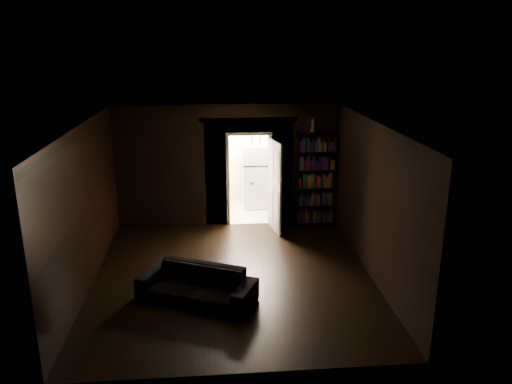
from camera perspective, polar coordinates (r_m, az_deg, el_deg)
The scene contains 9 objects.
ground at distance 9.23m, azimuth -2.62°, elevation -9.70°, with size 5.50×5.50×0.00m, color black.
room_walls at distance 9.64m, azimuth -3.09°, elevation 2.17°, with size 5.02×5.61×2.84m.
kitchen_alcove at distance 12.49m, azimuth -1.19°, elevation 3.40°, with size 2.20×1.80×2.60m.
sofa at distance 8.38m, azimuth -6.82°, elevation -9.90°, with size 1.93×0.84×0.74m, color black.
bookshelf at distance 11.49m, azimuth 6.74°, elevation 1.51°, with size 0.90×0.32×2.20m, color black.
refrigerator at distance 12.76m, azimuth 0.09°, elevation 1.92°, with size 0.74×0.68×1.65m, color white.
door at distance 11.09m, azimuth 2.17°, elevation 0.64°, with size 0.85×0.05×2.05m, color silver.
figurine at distance 11.14m, azimuth 6.51°, elevation 7.62°, with size 0.10×0.10×0.30m, color white.
bottles at distance 12.44m, azimuth 0.46°, elevation 6.05°, with size 0.66×0.08×0.27m, color black.
Camera 1 is at (-0.31, -8.24, 4.14)m, focal length 35.00 mm.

